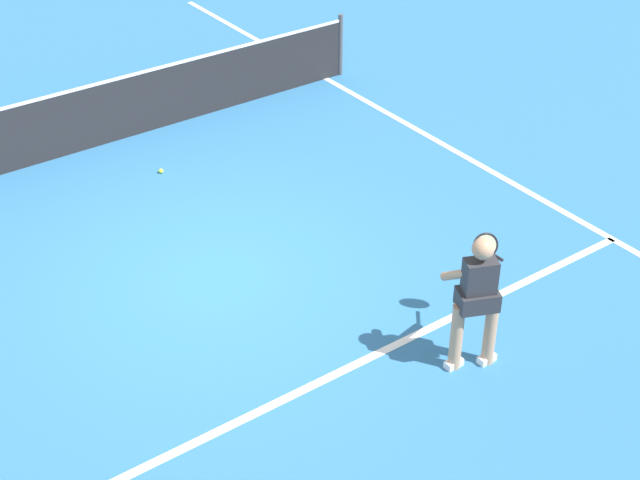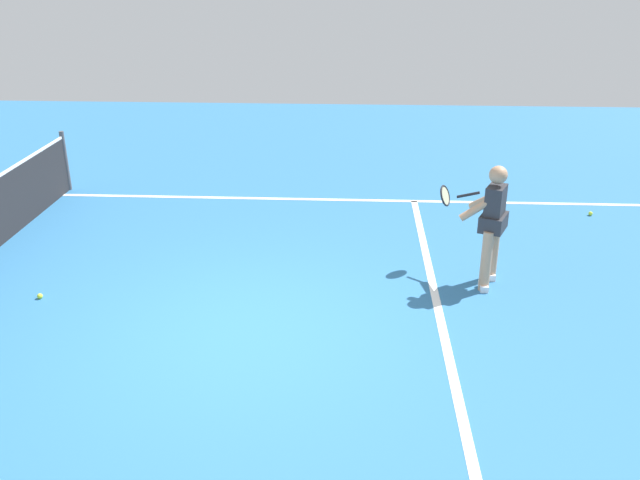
% 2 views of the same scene
% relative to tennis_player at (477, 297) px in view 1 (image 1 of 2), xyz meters
% --- Properties ---
extents(ground_plane, '(24.66, 24.66, 0.00)m').
position_rel_tennis_player_xyz_m(ground_plane, '(-1.35, 2.86, -0.85)').
color(ground_plane, teal).
extents(service_line_marking, '(8.79, 0.10, 0.01)m').
position_rel_tennis_player_xyz_m(service_line_marking, '(-1.35, 0.66, -0.84)').
color(service_line_marking, white).
rests_on(service_line_marking, ground).
extents(sideline_right_marking, '(0.10, 16.97, 0.01)m').
position_rel_tennis_player_xyz_m(sideline_right_marking, '(3.05, 2.86, -0.84)').
color(sideline_right_marking, white).
rests_on(sideline_right_marking, ground).
extents(court_net, '(9.47, 0.08, 1.05)m').
position_rel_tennis_player_xyz_m(court_net, '(-1.35, 6.72, -0.36)').
color(court_net, '#4C4C51').
rests_on(court_net, ground).
extents(tennis_player, '(1.02, 0.84, 1.55)m').
position_rel_tennis_player_xyz_m(tennis_player, '(0.00, 0.00, 0.00)').
color(tennis_player, tan).
rests_on(tennis_player, ground).
extents(tennis_ball_near, '(0.07, 0.07, 0.07)m').
position_rel_tennis_player_xyz_m(tennis_ball_near, '(-0.71, 5.46, -0.81)').
color(tennis_ball_near, '#D1E533').
rests_on(tennis_ball_near, ground).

